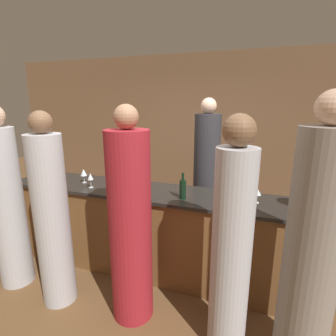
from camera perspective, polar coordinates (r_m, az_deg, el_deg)
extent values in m
plane|color=brown|center=(3.40, -3.81, -20.94)|extent=(14.00, 14.00, 0.00)
cube|color=brown|center=(5.01, 6.53, 7.80)|extent=(8.00, 0.06, 2.80)
cube|color=brown|center=(3.15, -3.95, -13.77)|extent=(3.41, 0.58, 0.96)
cube|color=black|center=(2.94, -4.12, -5.20)|extent=(3.47, 0.64, 0.03)
cylinder|color=#2D2D33|center=(3.61, 8.25, -2.86)|extent=(0.35, 0.35, 1.81)
sphere|color=beige|center=(3.45, 8.86, 13.26)|extent=(0.20, 0.20, 0.20)
cylinder|color=#B2B2B7|center=(2.14, 13.54, -18.01)|extent=(0.30, 0.30, 1.65)
sphere|color=brown|center=(1.83, 15.25, 7.89)|extent=(0.23, 0.23, 0.23)
cylinder|color=maroon|center=(2.38, -8.18, -13.03)|extent=(0.37, 0.37, 1.74)
sphere|color=#A37556|center=(2.12, -9.12, 10.94)|extent=(0.20, 0.20, 0.20)
cylinder|color=gray|center=(2.16, 28.77, -16.74)|extent=(0.37, 0.37, 1.81)
sphere|color=tan|center=(1.89, 32.49, 11.06)|extent=(0.22, 0.22, 0.22)
cylinder|color=#B2B2B7|center=(2.76, -23.87, -10.84)|extent=(0.32, 0.32, 1.68)
sphere|color=brown|center=(2.53, -26.02, 8.95)|extent=(0.20, 0.20, 0.20)
cylinder|color=#B2B2B7|center=(3.25, -31.51, -7.70)|extent=(0.33, 0.33, 1.71)
cylinder|color=black|center=(2.67, 3.23, -4.67)|extent=(0.07, 0.07, 0.19)
cylinder|color=black|center=(2.63, 3.27, -1.87)|extent=(0.03, 0.03, 0.08)
cylinder|color=silver|center=(2.76, 27.70, -5.59)|extent=(0.19, 0.19, 0.21)
cylinder|color=silver|center=(3.47, -24.36, -3.10)|extent=(0.05, 0.05, 0.00)
cylinder|color=silver|center=(3.46, -24.44, -2.30)|extent=(0.01, 0.01, 0.10)
cone|color=silver|center=(3.44, -24.57, -1.08)|extent=(0.07, 0.07, 0.06)
cylinder|color=silver|center=(3.15, -16.38, -4.08)|extent=(0.05, 0.05, 0.00)
cylinder|color=silver|center=(3.13, -16.44, -3.23)|extent=(0.01, 0.01, 0.09)
cone|color=silver|center=(3.11, -16.55, -1.78)|extent=(0.07, 0.07, 0.07)
cylinder|color=silver|center=(2.72, 18.66, -7.14)|extent=(0.05, 0.05, 0.00)
cylinder|color=silver|center=(2.71, 18.73, -6.31)|extent=(0.01, 0.01, 0.08)
cone|color=silver|center=(2.69, 18.85, -4.86)|extent=(0.08, 0.08, 0.07)
cylinder|color=silver|center=(2.75, -7.52, -6.30)|extent=(0.05, 0.05, 0.00)
cylinder|color=silver|center=(2.73, -7.55, -5.33)|extent=(0.01, 0.01, 0.09)
cone|color=silver|center=(2.71, -7.61, -3.79)|extent=(0.07, 0.07, 0.06)
cylinder|color=silver|center=(3.36, -17.73, -3.01)|extent=(0.05, 0.05, 0.00)
cylinder|color=silver|center=(3.35, -17.79, -2.27)|extent=(0.01, 0.01, 0.08)
cone|color=silver|center=(3.33, -17.90, -0.92)|extent=(0.08, 0.08, 0.08)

